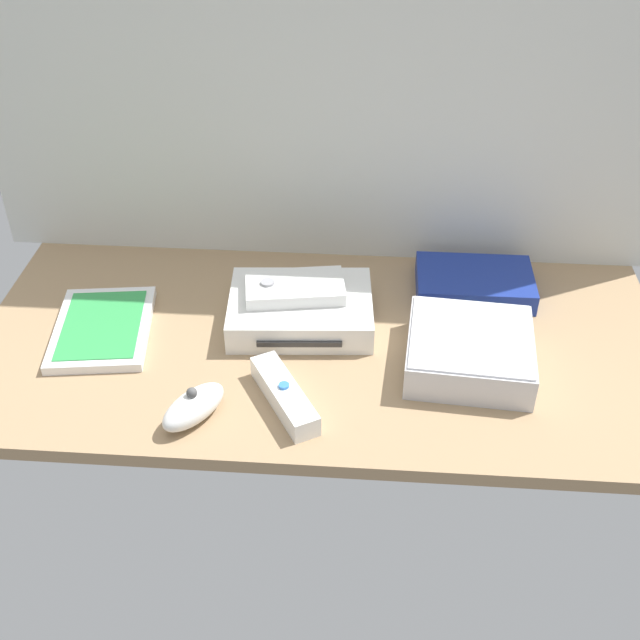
{
  "coord_description": "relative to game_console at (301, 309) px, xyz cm",
  "views": [
    {
      "loc": [
        6.61,
        -89.71,
        71.29
      ],
      "look_at": [
        0.0,
        0.0,
        4.0
      ],
      "focal_mm": 44.48,
      "sensor_mm": 36.0,
      "label": 1
    }
  ],
  "objects": [
    {
      "name": "network_router",
      "position": [
        26.42,
        9.75,
        -0.5
      ],
      "size": [
        18.02,
        12.42,
        3.4
      ],
      "rotation": [
        0.0,
        0.0,
        -0.0
      ],
      "color": "navy",
      "rests_on": "ground_plane"
    },
    {
      "name": "remote_wand",
      "position": [
        -0.45,
        -18.19,
        -0.69
      ],
      "size": [
        10.5,
        14.62,
        3.4
      ],
      "rotation": [
        0.0,
        0.0,
        0.52
      ],
      "color": "white",
      "rests_on": "ground_plane"
    },
    {
      "name": "game_console",
      "position": [
        0.0,
        0.0,
        0.0
      ],
      "size": [
        22.08,
        17.63,
        4.4
      ],
      "rotation": [
        0.0,
        0.0,
        0.07
      ],
      "color": "white",
      "rests_on": "ground_plane"
    },
    {
      "name": "game_case",
      "position": [
        -28.79,
        -4.37,
        -1.44
      ],
      "size": [
        16.05,
        20.67,
        1.56
      ],
      "rotation": [
        0.0,
        0.0,
        0.14
      ],
      "color": "white",
      "rests_on": "ground_plane"
    },
    {
      "name": "mini_computer",
      "position": [
        24.15,
        -8.44,
        0.44
      ],
      "size": [
        18.29,
        18.29,
        5.3
      ],
      "rotation": [
        0.0,
        0.0,
        -0.08
      ],
      "color": "silver",
      "rests_on": "ground_plane"
    },
    {
      "name": "back_wall",
      "position": [
        3.24,
        19.8,
        29.8
      ],
      "size": [
        110.0,
        1.2,
        64.0
      ],
      "primitive_type": "cube",
      "color": "silver",
      "rests_on": "ground"
    },
    {
      "name": "ground_plane",
      "position": [
        3.24,
        -4.8,
        -3.2
      ],
      "size": [
        100.0,
        48.0,
        2.0
      ],
      "primitive_type": "cube",
      "color": "#9E7F5B",
      "rests_on": "ground"
    },
    {
      "name": "remote_nunchuk",
      "position": [
        -11.68,
        -21.75,
        -0.16
      ],
      "size": [
        9.27,
        10.74,
        5.1
      ],
      "rotation": [
        0.0,
        0.0,
        -0.6
      ],
      "color": "white",
      "rests_on": "ground_plane"
    },
    {
      "name": "remote_classic_pad",
      "position": [
        -0.89,
        0.9,
        3.21
      ],
      "size": [
        15.48,
        10.17,
        2.4
      ],
      "rotation": [
        0.0,
        0.0,
        0.16
      ],
      "color": "white",
      "rests_on": "game_console"
    }
  ]
}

